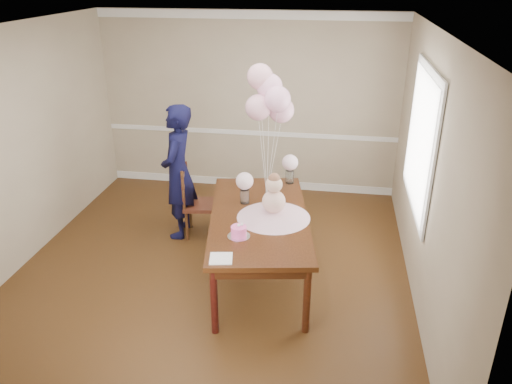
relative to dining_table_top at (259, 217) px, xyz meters
name	(u,v)px	position (x,y,z in m)	size (l,w,h in m)	color
floor	(212,270)	(-0.56, 0.03, -0.76)	(4.50, 5.00, 0.00)	#351E0D
ceiling	(202,29)	(-0.56, 0.03, 1.94)	(4.50, 5.00, 0.02)	white
wall_back	(249,104)	(-0.56, 2.53, 0.59)	(4.50, 0.02, 2.70)	tan
wall_front	(106,306)	(-0.56, -2.47, 0.59)	(4.50, 0.02, 2.70)	tan
wall_left	(14,151)	(-2.81, 0.03, 0.59)	(0.02, 5.00, 2.70)	tan
wall_right	(428,175)	(1.69, 0.03, 0.59)	(0.02, 5.00, 2.70)	tan
chair_rail_trim	(249,133)	(-0.56, 2.52, 0.14)	(4.50, 0.02, 0.07)	silver
crown_molding	(248,15)	(-0.56, 2.52, 1.87)	(4.50, 0.02, 0.12)	white
baseboard_trim	(249,183)	(-0.56, 2.52, -0.70)	(4.50, 0.02, 0.12)	white
window_frame	(421,140)	(1.67, 0.53, 0.79)	(0.02, 1.66, 1.56)	silver
window_blinds	(419,140)	(1.65, 0.53, 0.79)	(0.01, 1.50, 1.40)	white
dining_table_top	(259,217)	(0.00, 0.00, 0.00)	(1.04, 2.08, 0.05)	black
table_apron	(259,224)	(0.00, 0.00, -0.08)	(0.94, 1.98, 0.10)	black
table_leg_fl	(214,301)	(-0.27, -1.02, -0.39)	(0.07, 0.07, 0.73)	black
table_leg_fr	(307,300)	(0.60, -0.87, -0.39)	(0.07, 0.07, 0.73)	black
table_leg_bl	(224,210)	(-0.60, 0.87, -0.39)	(0.07, 0.07, 0.73)	black
table_leg_br	(291,210)	(0.27, 1.02, -0.39)	(0.07, 0.07, 0.73)	black
baby_skirt	(274,213)	(0.16, -0.02, 0.08)	(0.79, 0.79, 0.10)	#D69EB1
baby_torso	(274,202)	(0.16, -0.02, 0.21)	(0.25, 0.25, 0.25)	pink
baby_head	(274,184)	(0.16, -0.02, 0.41)	(0.18, 0.18, 0.18)	beige
baby_hair	(274,179)	(0.16, -0.02, 0.47)	(0.13, 0.13, 0.13)	brown
cake_platter	(239,236)	(-0.12, -0.50, 0.03)	(0.23, 0.23, 0.01)	silver
birthday_cake	(239,231)	(-0.12, -0.50, 0.09)	(0.16, 0.16, 0.10)	#FD4FAC
cake_flower_a	(239,225)	(-0.12, -0.50, 0.15)	(0.03, 0.03, 0.03)	white
cake_flower_b	(242,224)	(-0.10, -0.47, 0.15)	(0.03, 0.03, 0.03)	white
rose_vase_near	(245,196)	(-0.21, 0.28, 0.11)	(0.10, 0.10, 0.17)	silver
roses_near	(245,181)	(-0.21, 0.28, 0.30)	(0.20, 0.20, 0.20)	beige
rose_vase_far	(290,177)	(0.24, 0.94, 0.11)	(0.10, 0.10, 0.17)	silver
roses_far	(290,163)	(0.24, 0.94, 0.30)	(0.20, 0.20, 0.20)	white
napkin	(221,258)	(-0.21, -0.94, 0.03)	(0.21, 0.21, 0.01)	white
balloon_weight	(267,193)	(0.00, 0.58, 0.04)	(0.04, 0.04, 0.02)	#B4B4B8
balloon_a	(258,108)	(-0.10, 0.56, 1.07)	(0.29, 0.29, 0.29)	#E7A3B7
balloon_b	(278,99)	(0.12, 0.55, 1.17)	(0.29, 0.29, 0.29)	#F6AED5
balloon_c	(269,87)	(0.01, 0.69, 1.28)	(0.29, 0.29, 0.29)	#FAB1D4
balloon_d	(260,77)	(-0.10, 0.69, 1.38)	(0.29, 0.29, 0.29)	#ECA7B5
balloon_e	(281,110)	(0.14, 0.69, 1.02)	(0.29, 0.29, 0.29)	#F0AAC8
balloon_ribbon_a	(263,158)	(-0.05, 0.57, 0.47)	(0.00, 0.00, 0.88)	white
balloon_ribbon_b	(272,154)	(0.06, 0.57, 0.53)	(0.00, 0.00, 0.98)	white
balloon_ribbon_c	(268,148)	(0.01, 0.64, 0.58)	(0.00, 0.00, 1.08)	white
balloon_ribbon_d	(264,143)	(-0.05, 0.64, 0.63)	(0.00, 0.00, 1.19)	white
balloon_ribbon_e	(274,159)	(0.07, 0.64, 0.45)	(0.00, 0.00, 0.82)	white
dining_chair_seat	(201,205)	(-0.90, 0.86, -0.33)	(0.41, 0.41, 0.05)	#3E1A10
chair_leg_fl	(187,226)	(-1.04, 0.67, -0.55)	(0.04, 0.04, 0.40)	#3A1F10
chair_leg_fr	(213,226)	(-0.71, 0.72, -0.55)	(0.04, 0.04, 0.40)	black
chair_leg_bl	(190,214)	(-1.09, 1.01, -0.55)	(0.04, 0.04, 0.40)	#351E0E
chair_leg_br	(215,214)	(-0.76, 1.06, -0.55)	(0.04, 0.04, 0.40)	#311C0D
chair_back_post_l	(183,191)	(-1.06, 0.67, -0.06)	(0.04, 0.04, 0.53)	#3E2111
chair_back_post_r	(187,180)	(-1.11, 1.00, -0.06)	(0.04, 0.04, 0.53)	#3B1810
chair_slat_low	(186,194)	(-1.09, 0.84, -0.17)	(0.03, 0.38, 0.05)	#39170F
chair_slat_mid	(185,183)	(-1.09, 0.84, -0.02)	(0.03, 0.38, 0.05)	#37190F
chair_slat_top	(184,172)	(-1.09, 0.84, 0.13)	(0.03, 0.38, 0.05)	#321B0D
woman	(178,172)	(-1.17, 0.85, 0.12)	(0.63, 0.42, 1.74)	black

